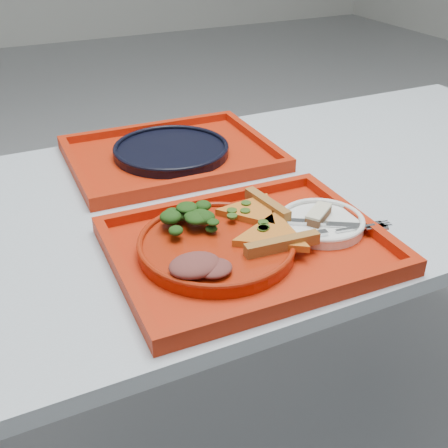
{
  "coord_description": "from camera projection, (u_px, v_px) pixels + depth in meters",
  "views": [
    {
      "loc": [
        -0.58,
        -0.91,
        1.27
      ],
      "look_at": [
        -0.22,
        -0.15,
        0.78
      ],
      "focal_mm": 45.0,
      "sensor_mm": 36.0,
      "label": 1
    }
  ],
  "objects": [
    {
      "name": "knife",
      "position": [
        334.0,
        224.0,
        0.97
      ],
      "size": [
        0.17,
        0.11,
        0.01
      ],
      "primitive_type": "cube",
      "rotation": [
        0.0,
        0.0,
        -0.54
      ],
      "color": "silver",
      "rests_on": "side_plate"
    },
    {
      "name": "side_plate",
      "position": [
        321.0,
        224.0,
        0.99
      ],
      "size": [
        0.15,
        0.15,
        0.01
      ],
      "primitive_type": "cylinder",
      "color": "white",
      "rests_on": "tray_main"
    },
    {
      "name": "dessert_bar",
      "position": [
        318.0,
        214.0,
        0.99
      ],
      "size": [
        0.07,
        0.06,
        0.02
      ],
      "rotation": [
        0.0,
        0.0,
        0.63
      ],
      "color": "#4E2E1A",
      "rests_on": "side_plate"
    },
    {
      "name": "tray_far",
      "position": [
        172.0,
        157.0,
        1.28
      ],
      "size": [
        0.46,
        0.36,
        0.01
      ],
      "primitive_type": "cube",
      "rotation": [
        0.0,
        0.0,
        -0.03
      ],
      "color": "#AD2009",
      "rests_on": "table"
    },
    {
      "name": "salad_heap",
      "position": [
        190.0,
        216.0,
        0.95
      ],
      "size": [
        0.09,
        0.08,
        0.04
      ],
      "primitive_type": "ellipsoid",
      "color": "black",
      "rests_on": "dinner_plate"
    },
    {
      "name": "pizza_slice_a",
      "position": [
        273.0,
        233.0,
        0.93
      ],
      "size": [
        0.14,
        0.15,
        0.02
      ],
      "primitive_type": null,
      "rotation": [
        0.0,
        0.0,
        1.49
      ],
      "color": "orange",
      "rests_on": "dinner_plate"
    },
    {
      "name": "dinner_plate",
      "position": [
        217.0,
        247.0,
        0.93
      ],
      "size": [
        0.26,
        0.26,
        0.02
      ],
      "primitive_type": "cylinder",
      "color": "#98200A",
      "rests_on": "tray_main"
    },
    {
      "name": "pizza_slice_b",
      "position": [
        252.0,
        209.0,
        1.0
      ],
      "size": [
        0.15,
        0.13,
        0.02
      ],
      "primitive_type": null,
      "rotation": [
        0.0,
        0.0,
        3.27
      ],
      "color": "orange",
      "rests_on": "dinner_plate"
    },
    {
      "name": "navy_plate",
      "position": [
        171.0,
        151.0,
        1.27
      ],
      "size": [
        0.26,
        0.26,
        0.02
      ],
      "primitive_type": "cylinder",
      "color": "black",
      "rests_on": "tray_far"
    },
    {
      "name": "fork",
      "position": [
        335.0,
        231.0,
        0.95
      ],
      "size": [
        0.19,
        0.05,
        0.01
      ],
      "primitive_type": "cube",
      "rotation": [
        0.0,
        0.0,
        -0.16
      ],
      "color": "silver",
      "rests_on": "side_plate"
    },
    {
      "name": "meat_portion",
      "position": [
        195.0,
        265.0,
        0.84
      ],
      "size": [
        0.08,
        0.07,
        0.02
      ],
      "primitive_type": "ellipsoid",
      "color": "brown",
      "rests_on": "dinner_plate"
    },
    {
      "name": "ground",
      "position": [
        273.0,
        422.0,
        1.57
      ],
      "size": [
        10.0,
        10.0,
        0.0
      ],
      "primitive_type": "plane",
      "color": "gray",
      "rests_on": "ground"
    },
    {
      "name": "tray_main",
      "position": [
        249.0,
        250.0,
        0.95
      ],
      "size": [
        0.46,
        0.36,
        0.01
      ],
      "primitive_type": "cube",
      "rotation": [
        0.0,
        0.0,
        -0.02
      ],
      "color": "#AD2009",
      "rests_on": "table"
    },
    {
      "name": "table",
      "position": [
        286.0,
        211.0,
        1.23
      ],
      "size": [
        1.6,
        0.8,
        0.75
      ],
      "color": "#A5AFB9",
      "rests_on": "ground"
    }
  ]
}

